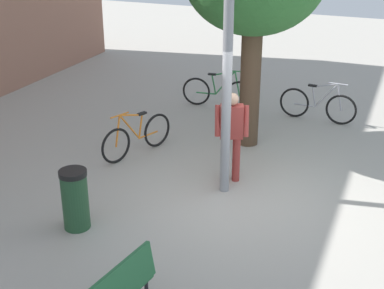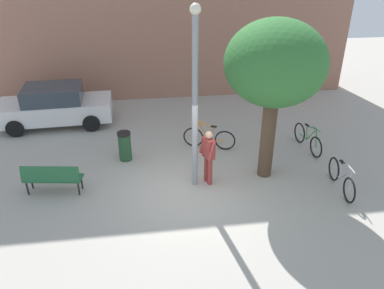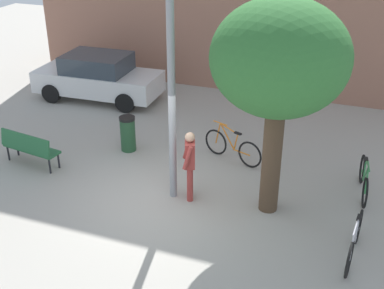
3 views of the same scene
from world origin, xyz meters
name	(u,v)px [view 1 (image 1 of 3)]	position (x,y,z in m)	size (l,w,h in m)	color
ground_plane	(244,197)	(0.00, 0.00, 0.00)	(36.00, 36.00, 0.00)	#A8A399
lamppost	(228,35)	(0.13, 0.40, 2.76)	(0.28, 0.28, 5.04)	gray
person_by_lamppost	(231,131)	(0.52, 0.43, 0.97)	(0.43, 0.63, 1.67)	#9E3833
bicycle_silver	(318,105)	(4.20, -0.46, 0.38)	(0.20, 1.81, 0.97)	black
bicycle_orange	(137,137)	(0.92, 2.53, 0.38)	(1.71, 0.68, 0.97)	black
bicycle_green	(218,92)	(4.23, 2.00, 0.38)	(0.25, 1.80, 0.97)	black
trash_bin	(75,199)	(-1.90, 2.12, 0.49)	(0.43, 0.43, 0.98)	#234C2D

